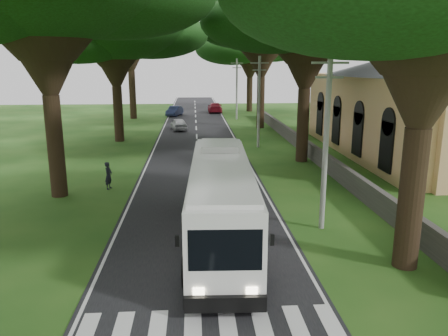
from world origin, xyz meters
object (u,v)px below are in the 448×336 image
(distant_car_a, at_px, (179,124))
(distant_car_c, at_px, (215,107))
(pole_far, at_px, (237,88))
(distant_car_b, at_px, (175,111))
(pole_near, at_px, (326,138))
(church, at_px, (421,95))
(pole_mid, at_px, (259,100))
(coach_bus, at_px, (221,199))
(pedestrian, at_px, (109,176))

(distant_car_a, height_order, distant_car_c, distant_car_c)
(pole_far, relative_size, distant_car_b, 1.93)
(pole_near, xyz_separation_m, distant_car_b, (-8.50, 44.60, -3.47))
(church, relative_size, pole_far, 3.00)
(distant_car_b, xyz_separation_m, distant_car_c, (6.00, 3.94, 0.06))
(pole_mid, relative_size, coach_bus, 0.68)
(pole_near, xyz_separation_m, pole_mid, (0.00, 20.00, 0.00))
(coach_bus, height_order, pedestrian, coach_bus)
(pole_near, xyz_separation_m, pedestrian, (-10.94, 7.22, -3.36))
(coach_bus, relative_size, distant_car_b, 2.84)
(pole_mid, height_order, distant_car_a, pole_mid)
(church, distance_m, pole_far, 27.41)
(church, distance_m, pole_near, 19.88)
(church, xyz_separation_m, distant_car_a, (-19.85, 15.17, -4.22))
(coach_bus, bearing_deg, distant_car_c, 89.86)
(pole_far, bearing_deg, distant_car_c, 106.32)
(pole_near, xyz_separation_m, pole_far, (0.00, 40.00, 0.00))
(pole_far, relative_size, pedestrian, 4.85)
(pole_mid, relative_size, pedestrian, 4.85)
(church, xyz_separation_m, coach_bus, (-17.06, -16.67, -3.05))
(church, relative_size, coach_bus, 2.04)
(pole_near, relative_size, distant_car_b, 1.93)
(coach_bus, distance_m, distant_car_a, 31.99)
(pole_mid, xyz_separation_m, pole_far, (0.00, 20.00, 0.00))
(pole_mid, distance_m, pedestrian, 17.15)
(pole_mid, height_order, coach_bus, pole_mid)
(church, distance_m, distant_car_a, 25.34)
(distant_car_a, bearing_deg, pole_mid, 114.37)
(distant_car_b, bearing_deg, distant_car_a, -70.42)
(pole_near, distance_m, distant_car_b, 45.53)
(distant_car_b, bearing_deg, coach_bus, -69.84)
(coach_bus, xyz_separation_m, distant_car_b, (-3.80, 45.72, -1.14))
(pole_far, relative_size, distant_car_a, 2.05)
(distant_car_b, distance_m, pedestrian, 37.45)
(pedestrian, bearing_deg, distant_car_a, 7.31)
(pole_mid, bearing_deg, distant_car_b, 109.06)
(pole_near, bearing_deg, pole_mid, 90.00)
(church, bearing_deg, distant_car_c, 114.25)
(pole_near, xyz_separation_m, distant_car_c, (-2.50, 48.54, -3.41))
(pedestrian, bearing_deg, distant_car_c, 4.12)
(pole_far, distance_m, distant_car_b, 10.27)
(coach_bus, height_order, distant_car_b, coach_bus)
(church, xyz_separation_m, pole_far, (-12.36, 24.45, -0.73))
(church, bearing_deg, pedestrian, -160.35)
(church, xyz_separation_m, pedestrian, (-23.30, -8.32, -4.08))
(pole_mid, relative_size, pole_far, 1.00)
(distant_car_a, relative_size, distant_car_b, 0.94)
(distant_car_b, bearing_deg, pole_mid, -55.53)
(pole_far, bearing_deg, coach_bus, -96.52)
(distant_car_c, bearing_deg, pole_mid, 95.37)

